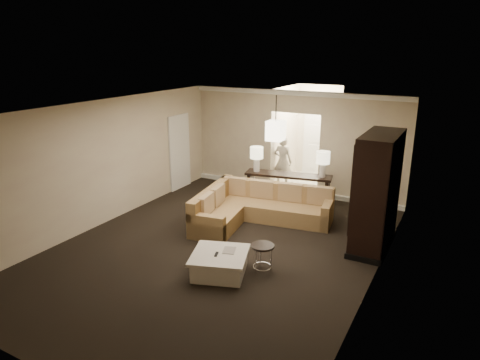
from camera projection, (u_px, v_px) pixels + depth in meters
The scene contains 19 objects.
ground at pixel (219, 248), 8.65m from camera, with size 8.00×8.00×0.00m, color black.
wall_back at pixel (295, 143), 11.58m from camera, with size 6.00×0.04×2.80m, color beige.
wall_front at pixel (35, 276), 4.87m from camera, with size 6.00×0.04×2.80m, color beige.
wall_left at pixel (104, 163), 9.59m from camera, with size 0.04×8.00×2.80m, color beige.
wall_right at pixel (377, 209), 6.86m from camera, with size 0.04×8.00×2.80m, color beige.
ceiling at pixel (217, 109), 7.81m from camera, with size 6.00×8.00×0.02m, color white.
crown_molding at pixel (296, 93), 11.14m from camera, with size 6.00×0.10×0.12m, color white.
baseboard at pixel (292, 190), 11.94m from camera, with size 6.00×0.10×0.12m, color white.
side_door at pixel (180, 152), 12.03m from camera, with size 0.05×0.90×2.10m, color white.
foyer at pixel (311, 137), 12.74m from camera, with size 1.44×2.02×2.80m.
sectional_sofa at pixel (255, 208), 9.86m from camera, with size 2.88×2.52×0.83m.
coffee_table at pixel (220, 263), 7.63m from camera, with size 1.24×1.24×0.41m.
console_table at pixel (288, 187), 10.83m from camera, with size 2.21×0.90×0.83m.
armoire at pixel (376, 194), 8.40m from camera, with size 0.69×1.62×2.33m.
drink_table at pixel (263, 252), 7.65m from camera, with size 0.42×0.42×0.52m.
table_lamp_left at pixel (257, 155), 10.84m from camera, with size 0.33×0.33×0.64m.
table_lamp_right at pixel (323, 160), 10.36m from camera, with size 0.33×0.33×0.64m.
pendant_light at pixel (276, 131), 10.33m from camera, with size 0.38×0.38×1.09m.
person at pixel (283, 159), 12.21m from camera, with size 0.60×0.40×1.66m, color beige.
Camera 1 is at (4.12, -6.68, 3.90)m, focal length 32.00 mm.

